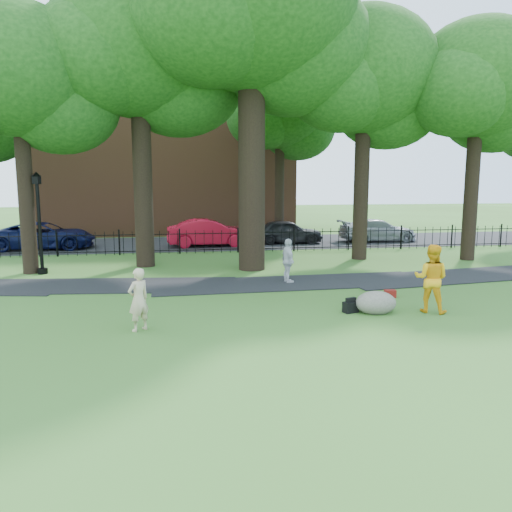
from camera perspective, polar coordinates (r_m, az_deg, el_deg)
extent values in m
plane|color=#375C20|center=(14.43, 3.56, -6.42)|extent=(120.00, 120.00, 0.00)
cube|color=black|center=(18.34, 4.02, -3.14)|extent=(36.07, 3.85, 0.03)
cube|color=black|center=(29.99, -2.98, 1.50)|extent=(80.00, 7.00, 0.02)
cube|color=black|center=(25.92, -2.09, 2.64)|extent=(44.00, 0.04, 0.04)
cube|color=black|center=(26.02, -2.08, 0.80)|extent=(44.00, 0.04, 0.04)
cube|color=brown|center=(37.68, -10.53, 11.98)|extent=(18.00, 8.00, 12.00)
cylinder|color=black|center=(20.87, -0.51, 12.81)|extent=(1.10, 1.10, 10.50)
ellipsoid|color=#133C10|center=(22.88, 4.15, 22.71)|extent=(6.72, 6.72, 5.71)
ellipsoid|color=#133C10|center=(20.73, -5.27, 25.91)|extent=(6.30, 6.30, 5.36)
cylinder|color=black|center=(21.93, -24.93, 8.15)|extent=(0.60, 0.60, 7.70)
ellipsoid|color=#133C10|center=(22.32, -25.63, 18.63)|extent=(6.00, 6.00, 5.10)
ellipsoid|color=#133C10|center=(22.54, -21.46, 15.93)|extent=(4.80, 4.80, 4.08)
cylinder|color=black|center=(22.16, -12.88, 10.54)|extent=(0.80, 0.80, 9.10)
ellipsoid|color=#133C10|center=(22.85, -13.32, 22.68)|extent=(7.20, 7.20, 6.12)
ellipsoid|color=#133C10|center=(23.40, -8.83, 19.21)|extent=(5.76, 5.76, 4.90)
ellipsoid|color=#133C10|center=(22.11, -17.38, 20.93)|extent=(5.40, 5.40, 4.59)
cylinder|color=black|center=(24.15, 12.00, 9.57)|extent=(0.70, 0.70, 8.40)
ellipsoid|color=#133C10|center=(24.63, 12.34, 19.95)|extent=(6.60, 6.60, 5.61)
ellipsoid|color=#133C10|center=(25.73, 14.79, 16.66)|extent=(5.28, 5.28, 4.49)
ellipsoid|color=#133C10|center=(23.46, 9.71, 18.81)|extent=(4.95, 4.95, 4.21)
cylinder|color=black|center=(25.48, 23.50, 8.60)|extent=(0.64, 0.64, 8.05)
ellipsoid|color=#133C10|center=(25.87, 24.10, 18.05)|extent=(6.20, 6.20, 5.27)
ellipsoid|color=#133C10|center=(27.09, 25.60, 15.03)|extent=(4.96, 4.96, 4.22)
ellipsoid|color=#133C10|center=(24.60, 22.27, 17.04)|extent=(4.65, 4.65, 3.95)
imported|color=beige|center=(12.83, -13.28, -4.87)|extent=(0.70, 0.67, 1.60)
imported|color=#F6A714|center=(15.05, 19.38, -2.44)|extent=(1.20, 1.15, 1.96)
imported|color=silver|center=(18.27, 3.69, -0.57)|extent=(0.55, 1.01, 1.64)
ellipsoid|color=#625B51|center=(14.68, 13.55, -5.01)|extent=(1.20, 0.92, 0.68)
cylinder|color=black|center=(21.70, -23.47, 2.80)|extent=(0.13, 0.13, 3.59)
cylinder|color=black|center=(21.92, -23.21, -1.58)|extent=(0.40, 0.40, 0.22)
cube|color=black|center=(21.61, -23.79, 7.98)|extent=(0.31, 0.31, 0.34)
cone|color=black|center=(21.61, -23.83, 8.57)|extent=(0.36, 0.36, 0.18)
cube|color=black|center=(14.58, 10.76, -5.77)|extent=(0.47, 0.37, 0.31)
cube|color=maroon|center=(16.70, 15.08, -4.18)|extent=(0.38, 0.27, 0.24)
imported|color=#B80E25|center=(28.44, -5.39, 2.66)|extent=(4.80, 1.85, 1.56)
imported|color=#0B1039|center=(29.54, -23.04, 2.15)|extent=(5.34, 2.49, 1.48)
imported|color=black|center=(29.69, 3.58, 2.80)|extent=(4.23, 1.85, 1.42)
imported|color=#919399|center=(31.44, 13.71, 2.86)|extent=(4.74, 1.95, 1.37)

